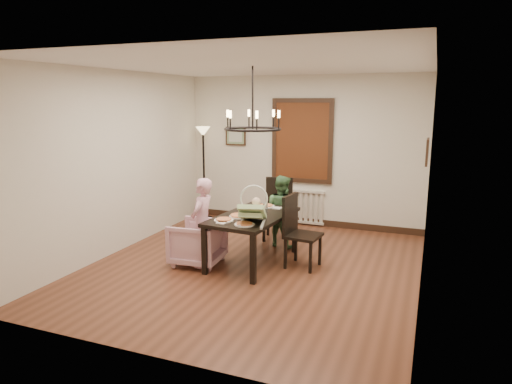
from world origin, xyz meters
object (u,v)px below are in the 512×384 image
Objects in this scene: chair_right at (303,232)px; elderly_woman at (202,230)px; dining_table at (253,221)px; drinking_glass at (253,210)px; baby_bouncer at (253,211)px; armchair at (197,242)px; seated_man at (281,217)px; chair_far at (277,209)px; floor_lamp at (204,175)px.

elderly_woman reaches higher than chair_right.
chair_right reaches higher than dining_table.
elderly_woman is 8.09× the size of drinking_glass.
chair_right is at bearing 28.23° from baby_bouncer.
armchair is 1.29× the size of baby_bouncer.
seated_man is (0.14, 0.90, -0.15)m from dining_table.
chair_far is at bearing 159.01° from elderly_woman.
chair_far is 0.36m from seated_man.
chair_right is 7.97× the size of drinking_glass.
chair_far is at bearing 82.39° from baby_bouncer.
armchair is at bearing 112.96° from chair_right.
armchair is at bearing -149.44° from dining_table.
chair_right is at bearing 2.53° from drinking_glass.
baby_bouncer is at bearing 139.55° from chair_right.
dining_table is 0.90× the size of floor_lamp.
chair_far reaches higher than chair_right.
floor_lamp is at bearing 138.50° from dining_table.
dining_table is 2.94× the size of baby_bouncer.
armchair is 1.07m from baby_bouncer.
baby_bouncer is at bearing -92.24° from chair_far.
baby_bouncer is (0.21, -1.65, 0.37)m from chair_far.
dining_table is 1.67× the size of seated_man.
dining_table is 1.53× the size of chair_far.
seated_man is at bearing -28.63° from floor_lamp.
baby_bouncer reaches higher than elderly_woman.
drinking_glass is 2.64m from floor_lamp.
baby_bouncer reaches higher than dining_table.
baby_bouncer is at bearing 79.61° from armchair.
chair_far is 0.59× the size of floor_lamp.
dining_table is 0.75m from chair_right.
dining_table is 2.70m from floor_lamp.
dining_table is at bearing 97.84° from seated_man.
seated_man is at bearing 87.16° from dining_table.
chair_right is 3.20m from floor_lamp.
floor_lamp is at bearing 60.20° from chair_right.
floor_lamp reaches higher than armchair.
dining_table reaches higher than armchair.
armchair is (-0.73, -0.34, -0.31)m from dining_table.
chair_right is 1.48× the size of armchair.
seated_man is 7.37× the size of drinking_glass.
chair_far is at bearing 41.02° from chair_right.
chair_far is at bearing -23.00° from floor_lamp.
chair_right is 1.01m from seated_man.
baby_bouncer reaches higher than seated_man.
armchair is at bearing -123.46° from chair_far.
drinking_glass is at bearing 96.33° from seated_man.
chair_right reaches higher than seated_man.
floor_lamp reaches higher than elderly_woman.
chair_far reaches higher than seated_man.
baby_bouncer is 4.18× the size of drinking_glass.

